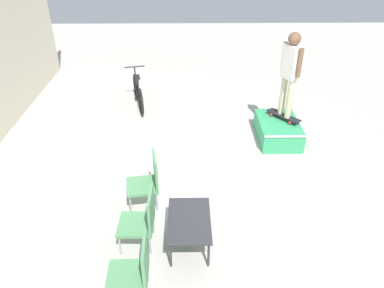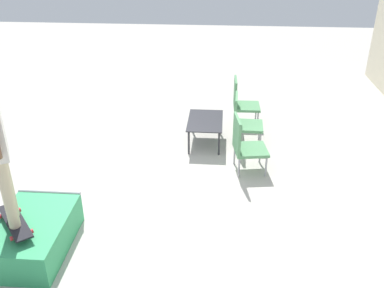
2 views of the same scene
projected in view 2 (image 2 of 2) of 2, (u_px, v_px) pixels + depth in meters
name	position (u px, v px, depth m)	size (l,w,h in m)	color
ground_plane	(153.00, 188.00, 6.65)	(24.00, 24.00, 0.00)	#B7B2A8
skate_ramp_box	(33.00, 235.00, 5.31)	(1.31, 0.86, 0.45)	#339E60
skateboard_on_ramp	(15.00, 221.00, 5.08)	(0.76, 0.68, 0.07)	black
coffee_table	(205.00, 123.00, 7.82)	(1.00, 0.63, 0.46)	#2D2D33
patio_chair_left	(242.00, 101.00, 8.56)	(0.53, 0.53, 0.95)	#99999E
patio_chair_center	(243.00, 120.00, 7.74)	(0.53, 0.53, 0.95)	#99999E
patio_chair_right	(245.00, 143.00, 6.90)	(0.59, 0.59, 0.95)	#99999E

